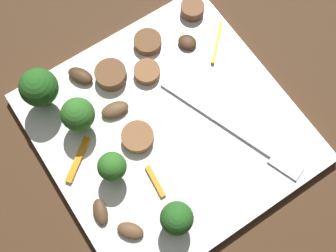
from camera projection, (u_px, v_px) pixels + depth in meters
The scene contains 20 objects.
ground_plane at pixel (168, 130), 0.50m from camera, with size 1.40×1.40×0.00m, color #422B19.
plate at pixel (168, 128), 0.49m from camera, with size 0.26×0.26×0.01m, color white.
fork at pixel (240, 134), 0.48m from camera, with size 0.17×0.07×0.00m.
broccoli_floret_0 at pixel (112, 167), 0.44m from camera, with size 0.03×0.03×0.04m.
broccoli_floret_1 at pixel (78, 115), 0.46m from camera, with size 0.04×0.04×0.05m.
broccoli_floret_2 at pixel (177, 218), 0.42m from camera, with size 0.03×0.03×0.05m.
broccoli_floret_3 at pixel (39, 88), 0.46m from camera, with size 0.04×0.04×0.06m.
sausage_slice_0 at pixel (147, 72), 0.50m from camera, with size 0.03×0.03×0.01m, color brown.
sausage_slice_1 at pixel (138, 137), 0.48m from camera, with size 0.03×0.03×0.01m, color brown.
sausage_slice_2 at pixel (111, 75), 0.50m from camera, with size 0.04×0.04×0.01m, color brown.
sausage_slice_3 at pixel (148, 42), 0.52m from camera, with size 0.03×0.03×0.01m, color brown.
sausage_slice_4 at pixel (192, 9), 0.53m from camera, with size 0.03×0.03×0.01m, color brown.
mushroom_0 at pixel (100, 212), 0.45m from camera, with size 0.03×0.01×0.01m, color #4C331E.
mushroom_1 at pixel (115, 110), 0.49m from camera, with size 0.03×0.02×0.01m, color brown.
mushroom_2 at pixel (187, 42), 0.52m from camera, with size 0.02×0.02×0.01m, color #422B19.
mushroom_3 at pixel (130, 231), 0.44m from camera, with size 0.03×0.02×0.01m, color brown.
mushroom_4 at pixel (80, 76), 0.50m from camera, with size 0.03×0.02×0.01m, color #422B19.
pepper_strip_0 at pixel (217, 42), 0.52m from camera, with size 0.06×0.00×0.00m, color orange.
pepper_strip_1 at pixel (155, 181), 0.46m from camera, with size 0.04×0.01×0.00m, color orange.
pepper_strip_2 at pixel (78, 160), 0.47m from camera, with size 0.05×0.01×0.00m, color orange.
Camera 1 is at (0.14, -0.09, 0.47)m, focal length 47.67 mm.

